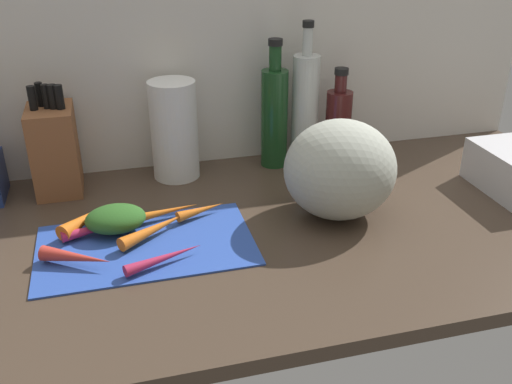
{
  "coord_description": "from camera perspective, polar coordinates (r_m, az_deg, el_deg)",
  "views": [
    {
      "loc": [
        -29.37,
        -104.01,
        61.57
      ],
      "look_at": [
        -2.62,
        -3.53,
        9.65
      ],
      "focal_mm": 40.27,
      "sensor_mm": 36.0,
      "label": 1
    }
  ],
  "objects": [
    {
      "name": "carrot_3",
      "position": [
        1.26,
        -9.57,
        -2.08
      ],
      "size": [
        18.0,
        6.59,
        2.54
      ],
      "primitive_type": "cone",
      "rotation": [
        0.0,
        1.57,
        0.23
      ],
      "color": "orange",
      "rests_on": "cutting_board"
    },
    {
      "name": "carrot_2",
      "position": [
        1.2,
        -9.93,
        -3.57
      ],
      "size": [
        16.15,
        12.1,
        2.86
      ],
      "primitive_type": "cone",
      "rotation": [
        0.0,
        1.57,
        0.59
      ],
      "color": "orange",
      "rests_on": "cutting_board"
    },
    {
      "name": "knife_block",
      "position": [
        1.43,
        -19.36,
        4.1
      ],
      "size": [
        10.34,
        13.95,
        26.01
      ],
      "color": "brown",
      "rests_on": "ground_plane"
    },
    {
      "name": "carrot_greens_pile",
      "position": [
        1.23,
        -13.78,
        -2.59
      ],
      "size": [
        12.48,
        9.6,
        5.28
      ],
      "primitive_type": "ellipsoid",
      "color": "#2D6023",
      "rests_on": "cutting_board"
    },
    {
      "name": "carrot_5",
      "position": [
        1.26,
        -5.51,
        -1.81
      ],
      "size": [
        11.41,
        5.99,
        2.36
      ],
      "primitive_type": "cone",
      "rotation": [
        0.0,
        1.57,
        0.34
      ],
      "color": "orange",
      "rests_on": "cutting_board"
    },
    {
      "name": "bottle_1",
      "position": [
        1.49,
        4.89,
        8.27
      ],
      "size": [
        6.9,
        6.9,
        37.01
      ],
      "color": "silver",
      "rests_on": "ground_plane"
    },
    {
      "name": "wall_back",
      "position": [
        1.49,
        -3.29,
        14.25
      ],
      "size": [
        170.0,
        3.0,
        60.0
      ],
      "primitive_type": "cube",
      "color": "silver",
      "rests_on": "ground_plane"
    },
    {
      "name": "paper_towel_roll",
      "position": [
        1.43,
        -8.13,
        6.1
      ],
      "size": [
        11.51,
        11.51,
        24.52
      ],
      "primitive_type": "cylinder",
      "color": "white",
      "rests_on": "ground_plane"
    },
    {
      "name": "carrot_1",
      "position": [
        1.11,
        -9.06,
        -6.46
      ],
      "size": [
        15.89,
        7.68,
        2.27
      ],
      "primitive_type": "cone",
      "rotation": [
        0.0,
        1.57,
        0.35
      ],
      "color": "#B2264C",
      "rests_on": "cutting_board"
    },
    {
      "name": "winter_squash",
      "position": [
        1.25,
        8.36,
        2.19
      ],
      "size": [
        24.38,
        23.02,
        21.68
      ],
      "primitive_type": "ellipsoid",
      "color": "#B2B7A8",
      "rests_on": "ground_plane"
    },
    {
      "name": "bottle_0",
      "position": [
        1.48,
        1.84,
        7.64
      ],
      "size": [
        6.88,
        6.88,
        32.94
      ],
      "color": "#19421E",
      "rests_on": "ground_plane"
    },
    {
      "name": "carrot_6",
      "position": [
        1.14,
        -17.43,
        -6.21
      ],
      "size": [
        13.89,
        9.17,
        3.03
      ],
      "primitive_type": "cone",
      "rotation": [
        0.0,
        1.57,
        -0.48
      ],
      "color": "red",
      "rests_on": "cutting_board"
    },
    {
      "name": "bottle_2",
      "position": [
        1.53,
        8.15,
        6.68
      ],
      "size": [
        6.78,
        6.78,
        25.26
      ],
      "color": "#471919",
      "rests_on": "ground_plane"
    },
    {
      "name": "cutting_board",
      "position": [
        1.18,
        -10.86,
        -5.13
      ],
      "size": [
        43.07,
        25.92,
        0.8
      ],
      "primitive_type": "cube",
      "color": "#2D51B7",
      "rests_on": "ground_plane"
    },
    {
      "name": "carrot_4",
      "position": [
        1.23,
        -15.26,
        -3.43
      ],
      "size": [
        15.59,
        6.36,
        2.26
      ],
      "primitive_type": "cone",
      "rotation": [
        0.0,
        1.57,
        0.27
      ],
      "color": "#B2264C",
      "rests_on": "cutting_board"
    },
    {
      "name": "ground_plane",
      "position": [
        1.25,
        0.74,
        -3.73
      ],
      "size": [
        170.0,
        80.0,
        3.0
      ],
      "primitive_type": "cube",
      "color": "#47382B"
    },
    {
      "name": "carrot_0",
      "position": [
        1.26,
        -16.65,
        -2.61
      ],
      "size": [
        11.44,
        12.48,
        3.52
      ],
      "primitive_type": "cone",
      "rotation": [
        0.0,
        1.57,
        0.86
      ],
      "color": "orange",
      "rests_on": "cutting_board"
    }
  ]
}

